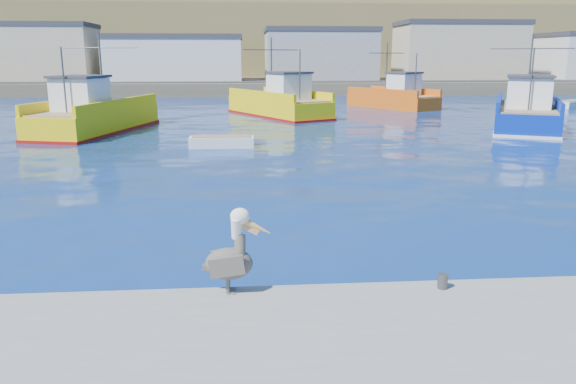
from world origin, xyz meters
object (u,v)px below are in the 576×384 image
object	(u,v)px
boat_orange	(395,97)
pelican	(231,257)
trawler_yellow_a	(94,116)
skiff_mid	(222,143)
skiff_far	(570,105)
trawler_blue	(526,114)
trawler_yellow_b	(280,104)

from	to	relation	value
boat_orange	pelican	size ratio (longest dim) A/B	5.70
trawler_yellow_a	skiff_mid	size ratio (longest dim) A/B	3.43
skiff_far	boat_orange	bearing A→B (deg)	177.28
boat_orange	pelican	world-z (taller)	boat_orange
skiff_mid	skiff_far	xyz separation A→B (m)	(33.27, 22.01, 0.02)
trawler_blue	boat_orange	bearing A→B (deg)	106.92
trawler_yellow_a	boat_orange	bearing A→B (deg)	32.54
skiff_mid	pelican	bearing A→B (deg)	-87.41
trawler_yellow_b	skiff_mid	xyz separation A→B (m)	(-4.32, -16.18, -0.79)
trawler_yellow_a	trawler_yellow_b	distance (m)	15.83
trawler_blue	skiff_far	distance (m)	19.81
trawler_yellow_a	skiff_far	bearing A→B (deg)	19.52
boat_orange	skiff_far	distance (m)	17.38
pelican	skiff_mid	bearing A→B (deg)	92.59
trawler_yellow_b	pelican	size ratio (longest dim) A/B	6.97
pelican	trawler_yellow_b	bearing A→B (deg)	84.82
skiff_mid	trawler_yellow_b	bearing A→B (deg)	75.05
pelican	trawler_yellow_a	bearing A→B (deg)	108.91
trawler_yellow_b	pelican	xyz separation A→B (m)	(-3.37, -37.13, 0.18)
trawler_yellow_a	skiff_mid	distance (m)	11.26
skiff_far	pelican	distance (m)	53.77
boat_orange	skiff_far	xyz separation A→B (m)	(17.34, -0.82, -0.81)
trawler_blue	boat_orange	world-z (taller)	trawler_blue
boat_orange	pelican	xyz separation A→B (m)	(-14.98, -43.79, 0.15)
trawler_yellow_a	trawler_yellow_b	xyz separation A→B (m)	(12.99, 9.04, -0.02)
trawler_blue	pelican	world-z (taller)	trawler_blue
pelican	skiff_far	bearing A→B (deg)	53.05
boat_orange	skiff_mid	xyz separation A→B (m)	(-15.93, -22.83, -0.83)
trawler_yellow_b	skiff_mid	distance (m)	16.76
skiff_mid	pelican	world-z (taller)	pelican
skiff_mid	skiff_far	bearing A→B (deg)	33.49
skiff_mid	pelican	distance (m)	21.00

